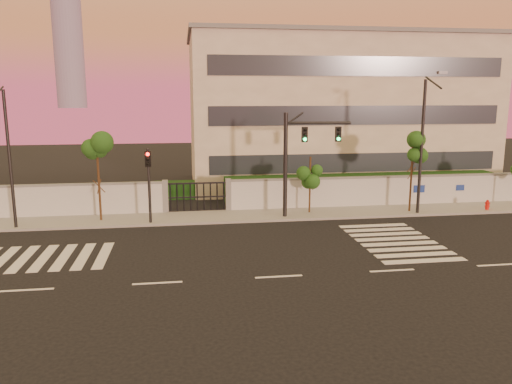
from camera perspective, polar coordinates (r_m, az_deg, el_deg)
ground at (r=21.20m, az=2.62°, el=-9.65°), size 120.00×120.00×0.00m
sidewalk at (r=31.10m, az=-1.07°, el=-2.73°), size 60.00×3.00×0.15m
perimeter_wall at (r=32.35m, az=-1.23°, el=-0.38°), size 60.00×0.36×2.20m
hedge_row at (r=35.20m, az=-0.08°, el=0.14°), size 41.00×4.25×1.80m
institutional_building at (r=43.41m, az=8.92°, el=9.18°), size 24.40×12.40×12.25m
road_markings at (r=24.50m, az=-2.73°, el=-6.73°), size 57.00×7.62×0.02m
street_tree_c at (r=30.56m, az=-17.61°, el=3.47°), size 1.64×1.30×5.06m
street_tree_d at (r=31.41m, az=6.24°, el=2.27°), size 1.39×1.11×3.70m
street_tree_e at (r=32.97m, az=17.49°, el=4.14°), size 1.55×1.23×5.18m
traffic_signal_main at (r=30.20m, az=4.91°, el=4.54°), size 4.08×0.50×6.45m
traffic_signal_secondary at (r=29.29m, az=-12.16°, el=1.71°), size 0.35×0.34×4.49m
streetlight_west at (r=30.40m, az=-26.49°, el=4.06°), size 0.49×1.96×8.14m
streetlight_east at (r=32.31m, az=18.58°, el=5.63°), size 0.52×2.11×8.79m
fire_hydrant at (r=35.68m, az=24.91°, el=-1.45°), size 0.30×0.30×0.79m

